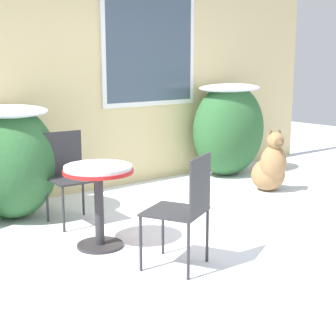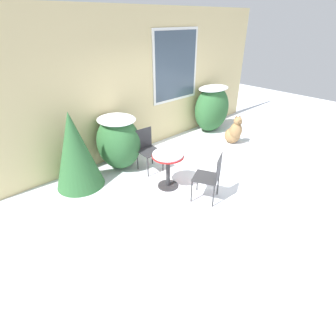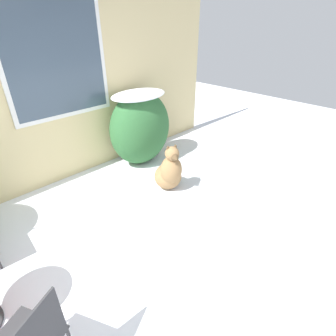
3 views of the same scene
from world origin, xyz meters
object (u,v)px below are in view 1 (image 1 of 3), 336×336
(patio_chair_near_table, at_px, (69,173))
(patio_chair_far_side, at_px, (184,206))
(dog, at_px, (270,168))
(patio_table, at_px, (98,185))

(patio_chair_near_table, relative_size, patio_chair_far_side, 1.00)
(patio_chair_far_side, distance_m, dog, 2.66)
(patio_table, bearing_deg, patio_chair_near_table, 78.82)
(patio_table, relative_size, patio_chair_far_side, 0.80)
(patio_chair_near_table, bearing_deg, patio_chair_far_side, -82.22)
(patio_chair_near_table, height_order, dog, patio_chair_near_table)
(patio_chair_near_table, relative_size, dog, 1.16)
(patio_chair_near_table, xyz_separation_m, dog, (2.50, -0.48, -0.21))
(patio_table, height_order, dog, dog)
(patio_chair_far_side, xyz_separation_m, dog, (2.40, 1.14, -0.21))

